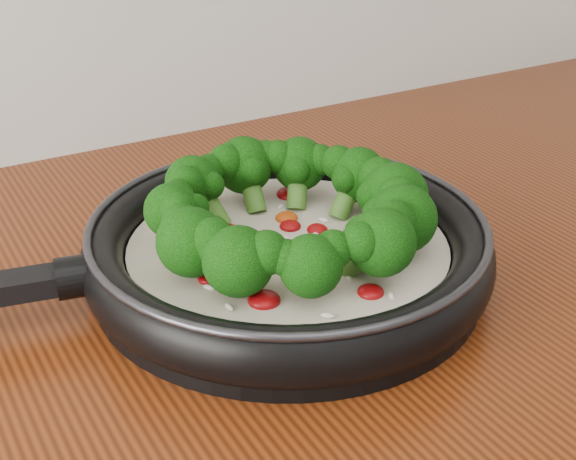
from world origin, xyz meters
TOP-DOWN VIEW (x-y plane):
  - skillet at (-0.03, 1.10)m, footprint 0.58×0.42m

SIDE VIEW (x-z plane):
  - skillet at x=-0.03m, z-range 0.89..0.99m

